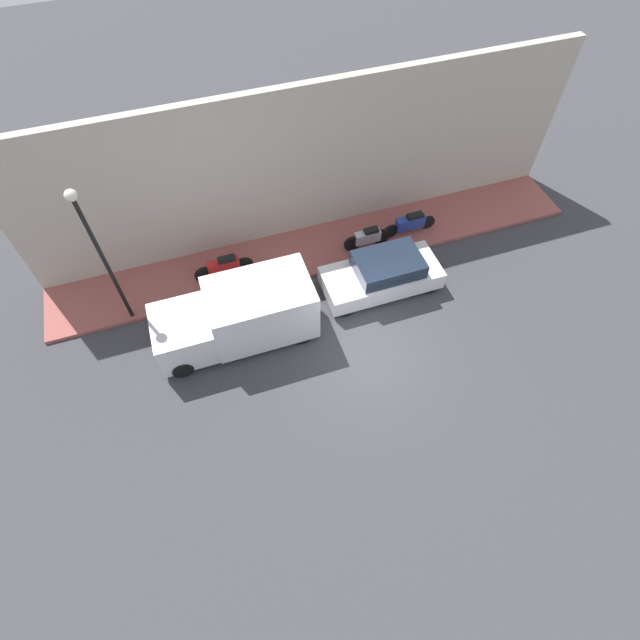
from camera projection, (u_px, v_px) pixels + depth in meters
ground_plane at (366, 352)px, 15.75m from camera, size 60.00×60.00×0.00m
sidewalk at (319, 249)px, 18.29m from camera, size 2.33×19.16×0.13m
building_facade at (306, 164)px, 16.77m from camera, size 0.30×19.16×5.67m
parked_car at (383, 274)px, 16.81m from camera, size 1.73×3.98×1.34m
delivery_van at (238, 316)px, 15.31m from camera, size 2.02×4.91×2.03m
motorcycle_blue at (410, 223)px, 18.35m from camera, size 0.30×2.05×0.83m
scooter_silver at (368, 237)px, 17.92m from camera, size 0.30×1.77×0.81m
motorcycle_red at (224, 267)px, 17.03m from camera, size 0.30×2.05×0.89m
streetlamp at (96, 244)px, 13.76m from camera, size 0.33×0.33×5.17m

